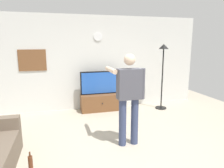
# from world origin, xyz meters

# --- Properties ---
(ground_plane) EXTENTS (8.40, 8.40, 0.00)m
(ground_plane) POSITION_xyz_m (0.00, 0.00, 0.00)
(ground_plane) COLOR #B2A893
(back_wall) EXTENTS (6.40, 0.10, 2.70)m
(back_wall) POSITION_xyz_m (0.00, 2.95, 1.35)
(back_wall) COLOR silver
(back_wall) RESTS_ON ground_plane
(tv_stand) EXTENTS (1.14, 0.46, 0.48)m
(tv_stand) POSITION_xyz_m (0.08, 2.60, 0.24)
(tv_stand) COLOR brown
(tv_stand) RESTS_ON ground_plane
(television) EXTENTS (1.13, 0.07, 0.66)m
(television) POSITION_xyz_m (0.08, 2.65, 0.81)
(television) COLOR black
(television) RESTS_ON tv_stand
(wall_clock) EXTENTS (0.25, 0.03, 0.25)m
(wall_clock) POSITION_xyz_m (0.08, 2.89, 2.10)
(wall_clock) COLOR white
(framed_picture) EXTENTS (0.71, 0.04, 0.57)m
(framed_picture) POSITION_xyz_m (-1.72, 2.90, 1.47)
(framed_picture) COLOR brown
(floor_lamp) EXTENTS (0.32, 0.32, 1.90)m
(floor_lamp) POSITION_xyz_m (1.85, 2.29, 1.36)
(floor_lamp) COLOR black
(floor_lamp) RESTS_ON ground_plane
(person_standing_nearer_lamp) EXTENTS (0.62, 0.78, 1.74)m
(person_standing_nearer_lamp) POSITION_xyz_m (0.14, 0.46, 1.00)
(person_standing_nearer_lamp) COLOR #384266
(person_standing_nearer_lamp) RESTS_ON ground_plane
(beverage_bottle) EXTENTS (0.07, 0.07, 0.35)m
(beverage_bottle) POSITION_xyz_m (-1.58, -0.03, 0.14)
(beverage_bottle) COLOR #592D19
(beverage_bottle) RESTS_ON ground_plane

